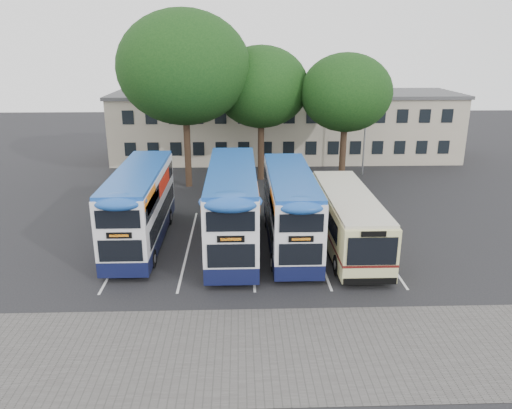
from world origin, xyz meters
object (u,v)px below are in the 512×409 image
(bus_dd_mid, at_px, (232,204))
(tree_mid, at_px, (261,87))
(bus_dd_right, at_px, (290,206))
(tree_left, at_px, (184,68))
(bus_dd_left, at_px, (140,203))
(bus_single, at_px, (348,216))
(lamp_post, at_px, (366,114))
(tree_right, at_px, (346,93))

(bus_dd_mid, bearing_deg, tree_mid, 81.22)
(tree_mid, relative_size, bus_dd_right, 1.06)
(tree_left, xyz_separation_m, bus_dd_left, (-1.52, -11.39, -6.63))
(bus_dd_left, distance_m, bus_dd_right, 8.24)
(tree_mid, distance_m, bus_single, 15.81)
(lamp_post, xyz_separation_m, bus_single, (-4.53, -15.25, -3.36))
(bus_dd_mid, xyz_separation_m, bus_dd_right, (3.13, -0.03, -0.17))
(tree_left, xyz_separation_m, bus_single, (9.83, -12.30, -7.22))
(bus_dd_mid, bearing_deg, tree_right, 55.11)
(lamp_post, distance_m, bus_dd_right, 17.09)
(bus_single, bearing_deg, bus_dd_mid, 177.60)
(lamp_post, relative_size, bus_single, 0.89)
(tree_left, distance_m, bus_single, 17.32)
(bus_dd_right, bearing_deg, tree_right, 66.41)
(tree_left, relative_size, bus_single, 1.28)
(lamp_post, distance_m, bus_dd_mid, 18.65)
(tree_left, bearing_deg, bus_dd_mid, -73.54)
(lamp_post, relative_size, bus_dd_right, 0.91)
(tree_mid, xyz_separation_m, tree_right, (6.27, -1.84, -0.27))
(lamp_post, height_order, tree_mid, tree_mid)
(bus_dd_left, distance_m, bus_dd_mid, 5.12)
(tree_left, xyz_separation_m, tree_right, (11.98, 0.03, -1.84))
(lamp_post, relative_size, tree_mid, 0.86)
(tree_mid, xyz_separation_m, bus_dd_left, (-7.23, -13.26, -5.07))
(bus_single, bearing_deg, bus_dd_left, 175.38)
(tree_right, relative_size, bus_dd_left, 0.99)
(bus_dd_left, bearing_deg, tree_mid, 61.41)
(tree_right, distance_m, bus_single, 13.63)
(tree_left, bearing_deg, bus_single, -51.39)
(tree_right, xyz_separation_m, bus_single, (-2.15, -12.33, -5.38))
(tree_left, bearing_deg, tree_right, 0.14)
(tree_right, relative_size, bus_single, 0.98)
(tree_mid, relative_size, bus_single, 1.03)
(tree_left, xyz_separation_m, bus_dd_right, (6.69, -12.08, -6.67))
(bus_dd_left, height_order, bus_single, bus_dd_left)
(bus_dd_left, height_order, bus_dd_mid, bus_dd_mid)
(bus_dd_right, height_order, bus_single, bus_dd_right)
(lamp_post, bearing_deg, bus_dd_left, -137.92)
(lamp_post, height_order, bus_dd_mid, lamp_post)
(tree_left, distance_m, bus_dd_left, 13.27)
(bus_dd_left, distance_m, bus_single, 11.40)
(tree_left, distance_m, tree_mid, 6.20)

